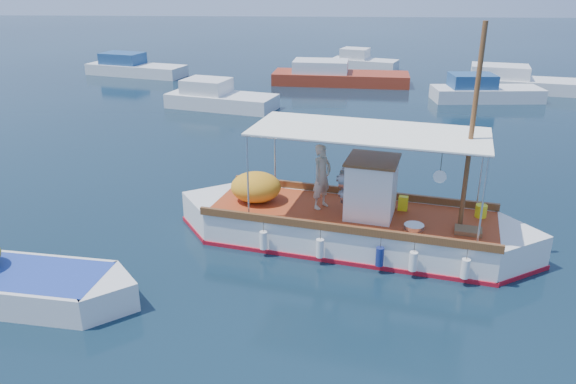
{
  "coord_description": "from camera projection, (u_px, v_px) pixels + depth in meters",
  "views": [
    {
      "loc": [
        -0.42,
        -15.19,
        7.51
      ],
      "look_at": [
        -1.24,
        0.0,
        1.39
      ],
      "focal_mm": 35.0,
      "sensor_mm": 36.0,
      "label": 1
    }
  ],
  "objects": [
    {
      "name": "bg_boat_n",
      "position": [
        336.0,
        77.0,
        38.48
      ],
      "size": [
        9.41,
        3.6,
        1.8
      ],
      "rotation": [
        0.0,
        0.0,
        -0.09
      ],
      "color": "maroon",
      "rests_on": "ground"
    },
    {
      "name": "fishing_caique",
      "position": [
        348.0,
        224.0,
        16.24
      ],
      "size": [
        10.42,
        4.71,
        6.54
      ],
      "rotation": [
        0.0,
        0.0,
        -0.24
      ],
      "color": "white",
      "rests_on": "ground"
    },
    {
      "name": "bg_boat_e",
      "position": [
        515.0,
        83.0,
        36.44
      ],
      "size": [
        9.25,
        4.64,
        1.8
      ],
      "rotation": [
        0.0,
        0.0,
        -0.24
      ],
      "color": "silver",
      "rests_on": "ground"
    },
    {
      "name": "bg_boat_far_n",
      "position": [
        362.0,
        63.0,
        44.0
      ],
      "size": [
        5.48,
        3.67,
        1.8
      ],
      "rotation": [
        0.0,
        0.0,
        -0.36
      ],
      "color": "silver",
      "rests_on": "ground"
    },
    {
      "name": "dinghy",
      "position": [
        6.0,
        285.0,
        13.6
      ],
      "size": [
        6.72,
        2.48,
        1.65
      ],
      "rotation": [
        0.0,
        0.0,
        -0.12
      ],
      "color": "white",
      "rests_on": "ground"
    },
    {
      "name": "ground",
      "position": [
        329.0,
        236.0,
        16.85
      ],
      "size": [
        160.0,
        160.0,
        0.0
      ],
      "primitive_type": "plane",
      "color": "black",
      "rests_on": "ground"
    },
    {
      "name": "bg_boat_ne",
      "position": [
        483.0,
        93.0,
        33.7
      ],
      "size": [
        6.54,
        2.64,
        1.8
      ],
      "rotation": [
        0.0,
        0.0,
        0.07
      ],
      "color": "silver",
      "rests_on": "ground"
    },
    {
      "name": "bg_boat_far_w",
      "position": [
        134.0,
        68.0,
        41.68
      ],
      "size": [
        7.79,
        4.35,
        1.8
      ],
      "rotation": [
        0.0,
        0.0,
        -0.29
      ],
      "color": "silver",
      "rests_on": "ground"
    },
    {
      "name": "bg_boat_nw",
      "position": [
        219.0,
        99.0,
        32.0
      ],
      "size": [
        6.61,
        4.09,
        1.8
      ],
      "rotation": [
        0.0,
        0.0,
        -0.29
      ],
      "color": "silver",
      "rests_on": "ground"
    }
  ]
}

